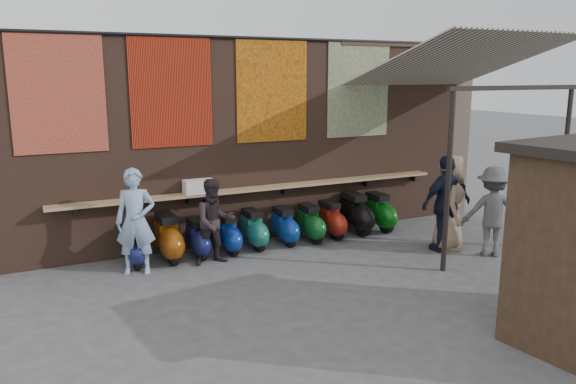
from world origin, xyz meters
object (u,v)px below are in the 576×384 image
object	(u,v)px
scooter_stool_1	(168,238)
scooter_stool_9	(379,212)
scooter_stool_4	(254,230)
diner_right	(215,222)
scooter_stool_3	(228,234)
shopper_tan	(449,203)
shelf_box	(199,187)
scooter_stool_8	(356,214)
shopper_grey	(492,212)
shopper_navy	(446,204)
diner_left	(136,222)
scooter_stool_6	(310,223)
scooter_stool_5	(284,226)
scooter_stool_2	(198,239)
scooter_stool_0	(134,246)
scooter_stool_7	(331,220)

from	to	relation	value
scooter_stool_1	scooter_stool_9	distance (m)	4.60
scooter_stool_4	diner_right	world-z (taller)	diner_right
scooter_stool_3	shopper_tan	distance (m)	4.24
shelf_box	scooter_stool_1	bearing A→B (deg)	-156.19
scooter_stool_8	shopper_tan	xyz separation A→B (m)	(1.00, -1.70, 0.49)
shopper_grey	shopper_navy	bearing A→B (deg)	-11.32
scooter_stool_9	diner_left	bearing A→B (deg)	-175.43
shopper_grey	scooter_stool_9	bearing A→B (deg)	-35.06
shelf_box	scooter_stool_6	xyz separation A→B (m)	(2.18, -0.35, -0.89)
scooter_stool_3	scooter_stool_5	bearing A→B (deg)	1.26
diner_right	shopper_navy	bearing A→B (deg)	-16.41
scooter_stool_5	shopper_tan	bearing A→B (deg)	-31.75
scooter_stool_8	scooter_stool_9	size ratio (longest dim) A/B	1.07
scooter_stool_3	diner_left	xyz separation A→B (m)	(-1.76, -0.36, 0.54)
shelf_box	shopper_navy	bearing A→B (deg)	-25.88
shelf_box	shopper_navy	world-z (taller)	shopper_navy
scooter_stool_2	scooter_stool_4	xyz separation A→B (m)	(1.13, 0.05, 0.02)
scooter_stool_5	scooter_stool_9	world-z (taller)	scooter_stool_9
scooter_stool_5	scooter_stool_9	size ratio (longest dim) A/B	0.91
scooter_stool_6	shopper_tan	world-z (taller)	shopper_tan
scooter_stool_1	scooter_stool_4	distance (m)	1.67
scooter_stool_0	shelf_box	bearing A→B (deg)	12.95
scooter_stool_5	scooter_stool_7	size ratio (longest dim) A/B	0.97
shopper_navy	scooter_stool_0	bearing A→B (deg)	-15.54
shelf_box	shopper_grey	distance (m)	5.45
scooter_stool_1	scooter_stool_9	world-z (taller)	scooter_stool_1
shelf_box	shopper_grey	bearing A→B (deg)	-28.92
scooter_stool_2	scooter_stool_8	xyz separation A→B (m)	(3.47, 0.07, 0.08)
scooter_stool_0	scooter_stool_1	size ratio (longest dim) A/B	0.83
scooter_stool_9	shopper_navy	size ratio (longest dim) A/B	0.45
scooter_stool_4	diner_right	bearing A→B (deg)	-151.68
shelf_box	scooter_stool_0	distance (m)	1.62
diner_left	shopper_grey	distance (m)	6.37
shopper_navy	shopper_grey	bearing A→B (deg)	135.59
diner_right	scooter_stool_5	bearing A→B (deg)	17.11
scooter_stool_9	diner_left	world-z (taller)	diner_left
scooter_stool_3	scooter_stool_6	distance (m)	1.75
scooter_stool_2	scooter_stool_5	size ratio (longest dim) A/B	0.97
shelf_box	shopper_grey	world-z (taller)	shopper_grey
scooter_stool_4	shopper_navy	bearing A→B (deg)	-28.48
scooter_stool_7	scooter_stool_9	xyz separation A→B (m)	(1.21, 0.02, 0.03)
shopper_tan	scooter_stool_6	bearing A→B (deg)	85.66
scooter_stool_2	scooter_stool_1	bearing A→B (deg)	176.57
scooter_stool_6	scooter_stool_3	bearing A→B (deg)	179.67
diner_left	scooter_stool_2	bearing A→B (deg)	36.01
scooter_stool_0	scooter_stool_2	size ratio (longest dim) A/B	1.01
shopper_navy	shopper_grey	distance (m)	0.83
scooter_stool_2	scooter_stool_8	bearing A→B (deg)	1.10
scooter_stool_3	diner_right	world-z (taller)	diner_right
scooter_stool_0	scooter_stool_4	distance (m)	2.29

